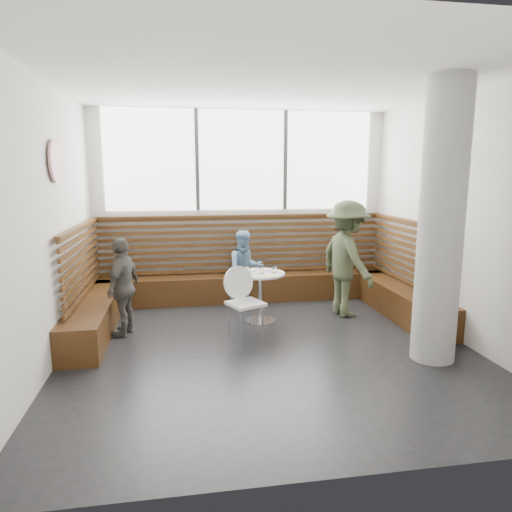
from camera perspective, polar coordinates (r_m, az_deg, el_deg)
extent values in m
cube|color=silver|center=(5.43, 1.72, 4.37)|extent=(5.00, 5.00, 3.20)
cube|color=black|center=(5.82, 1.64, -11.48)|extent=(5.00, 5.00, 0.01)
cube|color=white|center=(5.50, 1.82, 21.15)|extent=(5.00, 5.00, 0.01)
cube|color=white|center=(7.85, -1.80, 11.86)|extent=(4.50, 0.02, 1.65)
cube|color=#3F3F42|center=(7.77, -7.39, 11.80)|extent=(0.06, 0.04, 1.65)
cube|color=#3F3F42|center=(7.97, 3.69, 11.82)|extent=(0.06, 0.04, 1.65)
cube|color=#38210E|center=(7.87, -1.49, -3.95)|extent=(5.00, 0.50, 0.45)
cube|color=#38210E|center=(6.94, -19.14, -6.49)|extent=(0.50, 2.50, 0.45)
cube|color=#38210E|center=(7.58, 16.76, -4.94)|extent=(0.50, 2.50, 0.45)
cube|color=#3D230F|center=(7.89, -1.68, 1.47)|extent=(4.88, 0.08, 0.98)
cube|color=#3D230F|center=(6.80, -20.91, -0.64)|extent=(0.08, 2.38, 0.98)
cube|color=#3D230F|center=(7.51, 18.22, 0.50)|extent=(0.08, 2.38, 0.98)
cylinder|color=gray|center=(5.55, 22.14, 3.74)|extent=(0.50, 0.50, 3.20)
cylinder|color=white|center=(5.88, -23.80, 10.80)|extent=(0.03, 0.50, 0.50)
cylinder|color=silver|center=(6.81, 0.51, -8.09)|extent=(0.45, 0.45, 0.02)
cylinder|color=silver|center=(6.71, 0.52, -5.18)|extent=(0.07, 0.07, 0.71)
cylinder|color=#B7B7BA|center=(6.62, 0.52, -2.22)|extent=(0.72, 0.72, 0.03)
cube|color=white|center=(6.07, -1.29, -5.99)|extent=(0.43, 0.41, 0.04)
cylinder|color=white|center=(6.18, -1.54, -3.25)|extent=(0.45, 0.10, 0.45)
cylinder|color=silver|center=(5.98, -2.73, -8.66)|extent=(0.02, 0.02, 0.44)
cylinder|color=silver|center=(6.03, 0.57, -8.50)|extent=(0.02, 0.02, 0.44)
cylinder|color=silver|center=(6.27, -3.06, -7.76)|extent=(0.02, 0.02, 0.44)
cylinder|color=silver|center=(6.31, 0.09, -7.62)|extent=(0.02, 0.02, 0.44)
imported|color=#424B32|center=(7.05, 11.29, -0.35)|extent=(0.91, 1.26, 1.76)
imported|color=#7199C5|center=(7.43, -1.35, -1.62)|extent=(0.66, 0.55, 1.25)
imported|color=#53514B|center=(6.37, -16.25, -3.71)|extent=(0.57, 0.84, 1.33)
cylinder|color=white|center=(6.72, -0.90, -1.82)|extent=(0.21, 0.21, 0.01)
cylinder|color=white|center=(6.79, 1.35, -1.72)|extent=(0.18, 0.18, 0.01)
cylinder|color=white|center=(6.56, -0.93, -1.70)|extent=(0.07, 0.07, 0.11)
cylinder|color=white|center=(6.55, 0.69, -1.70)|extent=(0.07, 0.07, 0.11)
cylinder|color=white|center=(6.63, 2.27, -1.60)|extent=(0.07, 0.07, 0.11)
cube|color=#A5C64C|center=(6.43, 1.39, -2.45)|extent=(0.24, 0.19, 0.00)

